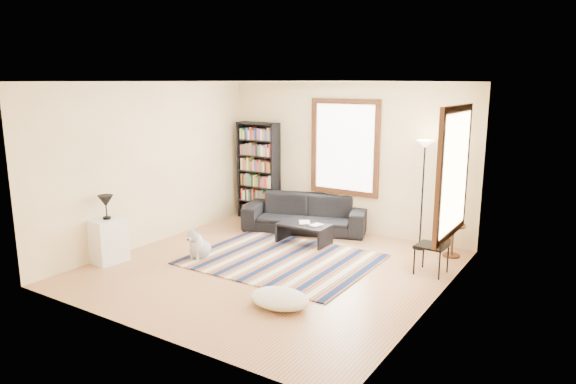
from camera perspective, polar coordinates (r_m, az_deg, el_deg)
The scene contains 21 objects.
floor at distance 8.00m, azimuth -1.95°, elevation -8.72°, with size 5.00×5.00×0.10m, color tan.
ceiling at distance 7.48m, azimuth -2.12°, elevation 12.54°, with size 5.00×5.00×0.10m, color white.
wall_back at distance 9.78m, azimuth 6.50°, elevation 3.83°, with size 5.00×0.10×2.80m, color #FFE6AB.
wall_front at distance 5.75m, azimuth -16.65°, elevation -2.43°, with size 5.00×0.10×2.80m, color #FFE6AB.
wall_left at distance 9.28m, azimuth -15.12°, elevation 3.04°, with size 0.10×5.00×2.80m, color #FFE6AB.
wall_right at distance 6.53m, azimuth 16.71°, elevation -0.72°, with size 0.10×5.00×2.80m, color #FFE6AB.
window_back at distance 9.69m, azimuth 6.32°, elevation 4.95°, with size 1.20×0.06×1.60m, color white.
window_right at distance 7.27m, azimuth 17.97°, elevation 2.08°, with size 0.06×1.20×1.60m, color white.
rug at distance 8.30m, azimuth -0.68°, elevation -7.49°, with size 2.82×2.25×0.02m, color #0C1D3E.
sofa at distance 9.84m, azimuth 1.96°, elevation -2.36°, with size 0.91×2.32×0.68m, color black.
bookshelf at distance 10.62m, azimuth -3.30°, elevation 2.35°, with size 0.90×0.30×2.00m, color black.
coffee_table at distance 9.06m, azimuth 1.79°, elevation -4.67°, with size 0.90×0.50×0.36m, color black.
book_a at distance 9.06m, azimuth 1.25°, elevation -3.41°, with size 0.25×0.19×0.02m, color beige.
book_b at distance 8.98m, azimuth 2.78°, elevation -3.59°, with size 0.16×0.22×0.02m, color beige.
floor_cushion at distance 6.65m, azimuth -0.93°, elevation -11.75°, with size 0.81×0.61×0.20m, color beige.
floor_lamp at distance 8.90m, azimuth 14.70°, elevation -0.38°, with size 0.30×0.30×1.86m, color black, non-canonical shape.
side_table at distance 8.80m, azimuth 17.79°, elevation -5.15°, with size 0.40×0.40×0.54m, color #4B2912.
folding_chair at distance 7.89m, azimuth 15.70°, elevation -5.78°, with size 0.42×0.40×0.86m, color black.
white_cabinet at distance 8.60m, azimuth -19.30°, elevation -5.11°, with size 0.38×0.50×0.70m, color white.
table_lamp at distance 8.46m, azimuth -19.55°, elevation -1.61°, with size 0.24×0.24×0.38m, color black, non-canonical shape.
dog at distance 8.42m, azimuth -9.74°, elevation -5.62°, with size 0.36×0.51×0.51m, color silver, non-canonical shape.
Camera 1 is at (4.26, -6.15, 2.79)m, focal length 32.00 mm.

